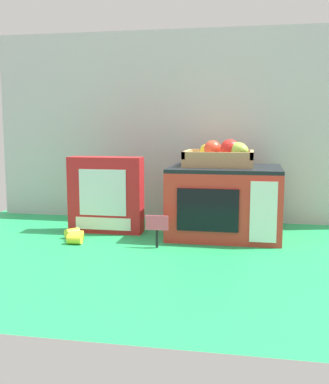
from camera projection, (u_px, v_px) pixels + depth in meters
name	position (u px, v px, depth m)	size (l,w,h in m)	color
ground_plane	(188.00, 233.00, 1.62)	(1.70, 1.70, 0.00)	#219E54
display_back_panel	(197.00, 127.00, 1.80)	(1.61, 0.03, 0.73)	#B7BABF
toy_microwave	(225.00, 201.00, 1.57)	(0.37, 0.30, 0.23)	red
food_groups_crate	(221.00, 157.00, 1.58)	(0.23, 0.20, 0.09)	tan
cookie_set_box	(106.00, 195.00, 1.62)	(0.26, 0.07, 0.26)	red
price_sign	(157.00, 226.00, 1.41)	(0.07, 0.01, 0.10)	black
loose_toy_banana	(75.00, 236.00, 1.51)	(0.09, 0.12, 0.03)	yellow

